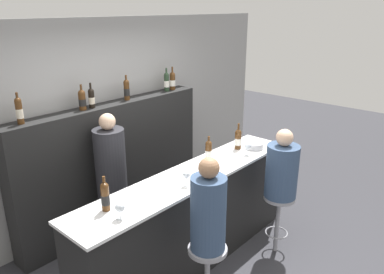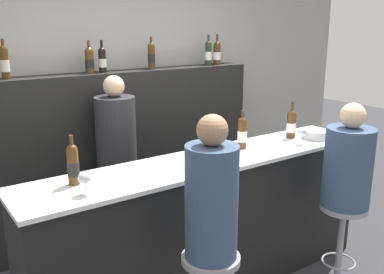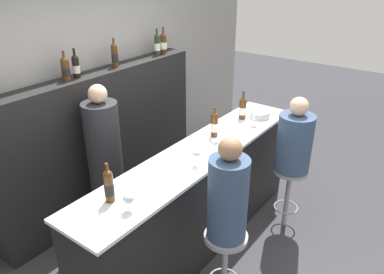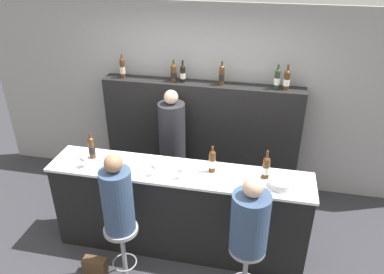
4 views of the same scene
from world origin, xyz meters
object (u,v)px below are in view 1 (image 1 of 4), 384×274
Objects in this scene: wine_glass_3 at (248,147)px; bar_stool_left at (207,263)px; wine_glass_1 at (186,175)px; guest_seated_left at (208,210)px; wine_bottle_backbar_0 at (19,110)px; wine_glass_0 at (120,208)px; wine_bottle_counter_1 at (209,151)px; metal_bowl at (255,145)px; wine_bottle_backbar_1 at (82,100)px; wine_bottle_backbar_2 at (91,98)px; bartender at (112,186)px; wine_glass_2 at (205,167)px; wine_bottle_backbar_3 at (127,90)px; wine_bottle_counter_2 at (238,139)px; wine_bottle_counter_0 at (105,196)px; wine_bottle_backbar_4 at (167,82)px; bar_stool_right at (278,209)px; guest_seated_right at (282,169)px; wine_bottle_backbar_5 at (172,81)px.

bar_stool_left is at bearing -160.20° from wine_glass_3.
guest_seated_left reaches higher than wine_glass_1.
wine_bottle_backbar_0 is 2.21× the size of wine_glass_0.
wine_bottle_counter_1 is 1.38× the size of metal_bowl.
wine_bottle_backbar_1 is 1.00× the size of wine_bottle_backbar_2.
wine_glass_3 is 0.09× the size of bartender.
wine_bottle_backbar_1 reaches higher than bartender.
wine_glass_0 is 1.06× the size of wine_glass_2.
wine_bottle_backbar_0 reaches higher than bar_stool_left.
bartender is (-0.58, -0.37, -0.99)m from wine_bottle_backbar_3.
metal_bowl is (0.81, -1.39, -0.62)m from wine_bottle_backbar_3.
wine_bottle_backbar_3 is 1.57m from wine_glass_2.
wine_glass_0 is at bearing -117.95° from wine_bottle_backbar_2.
wine_bottle_counter_2 is 1.10× the size of wine_bottle_backbar_1.
wine_bottle_backbar_0 is at bearing 180.00° from wine_bottle_backbar_1.
bar_stool_left is (-0.21, -1.91, -1.17)m from wine_bottle_backbar_2.
metal_bowl is at bearing -11.28° from wine_bottle_counter_1.
wine_bottle_backbar_0 is (-2.00, 1.25, 0.54)m from wine_bottle_counter_2.
wine_bottle_backbar_1 reaches higher than wine_bottle_counter_0.
wine_bottle_backbar_2 is 0.34× the size of guest_seated_left.
wine_bottle_backbar_1 is at bearing 129.68° from wine_glass_3.
wine_glass_3 is 1.63m from bartender.
wine_bottle_backbar_1 is 0.92× the size of wine_bottle_backbar_4.
wine_bottle_counter_2 reaches higher than bar_stool_right.
wine_bottle_counter_0 is at bearing 180.00° from wine_bottle_counter_1.
wine_bottle_backbar_2 is at bearing 126.69° from wine_glass_3.
guest_seated_right is at bearing -116.39° from metal_bowl.
wine_bottle_backbar_4 is at bearing 84.73° from wine_glass_3.
wine_bottle_backbar_4 is at bearing 0.00° from wine_bottle_backbar_0.
wine_bottle_backbar_2 is at bearing 133.08° from wine_bottle_counter_2.
wine_bottle_backbar_4 is at bearing 58.15° from wine_glass_2.
wine_bottle_backbar_4 is 1.53m from metal_bowl.
wine_bottle_counter_0 reaches higher than wine_glass_2.
wine_glass_0 reaches higher than bar_stool_left.
wine_bottle_backbar_0 is at bearing 139.09° from wine_bottle_counter_1.
wine_bottle_backbar_0 is 0.20× the size of bartender.
wine_bottle_backbar_0 is 1.77m from wine_glass_1.
wine_bottle_counter_2 is 2.42m from wine_bottle_backbar_0.
wine_bottle_counter_2 is 1.36m from wine_bottle_backbar_4.
wine_bottle_backbar_1 is (-1.29, 1.25, 0.52)m from wine_bottle_counter_2.
wine_bottle_counter_2 is at bearing -97.30° from wine_bottle_backbar_5.
wine_glass_3 is 0.26m from metal_bowl.
wine_glass_2 is (1.15, -1.45, -0.57)m from wine_bottle_backbar_0.
wine_bottle_backbar_0 is at bearing 134.82° from bar_stool_right.
wine_bottle_counter_0 is at bearing 160.13° from guest_seated_right.
wine_bottle_counter_1 is 0.51m from wine_glass_3.
wine_bottle_backbar_0 reaches higher than wine_glass_3.
guest_seated_left is at bearing -95.10° from bartender.
metal_bowl is 0.28× the size of guest_seated_right.
wine_bottle_backbar_3 is at bearing 82.07° from wine_glass_2.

